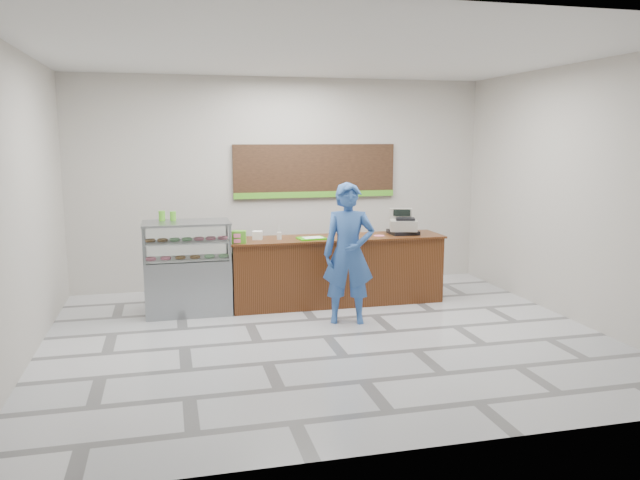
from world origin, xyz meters
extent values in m
plane|color=silver|center=(0.00, 0.00, 0.00)|extent=(7.00, 7.00, 0.00)
plane|color=beige|center=(0.00, 3.00, 1.75)|extent=(7.00, 0.00, 7.00)
plane|color=silver|center=(0.00, 0.00, 3.50)|extent=(7.00, 7.00, 0.00)
cube|color=#5C2E17|center=(0.55, 1.55, 0.50)|extent=(3.20, 0.70, 1.00)
cube|color=#5C2E17|center=(0.55, 1.55, 1.01)|extent=(3.26, 0.76, 0.03)
cube|color=gray|center=(-1.67, 1.55, 0.40)|extent=(1.20, 0.70, 0.80)
cube|color=white|center=(-1.67, 1.55, 1.05)|extent=(1.20, 0.70, 0.50)
cube|color=gray|center=(-1.67, 1.55, 1.31)|extent=(1.22, 0.72, 0.03)
cube|color=silver|center=(-1.67, 1.55, 0.82)|extent=(1.14, 0.64, 0.02)
cube|color=silver|center=(-1.67, 1.55, 1.06)|extent=(1.14, 0.64, 0.02)
torus|color=pink|center=(-2.17, 1.45, 0.85)|extent=(0.15, 0.15, 0.05)
torus|color=pink|center=(-1.97, 1.45, 0.85)|extent=(0.15, 0.15, 0.05)
torus|color=#966028|center=(-1.77, 1.45, 0.85)|extent=(0.15, 0.15, 0.05)
torus|color=#966028|center=(-1.57, 1.45, 0.85)|extent=(0.15, 0.15, 0.05)
torus|color=#8DE98F|center=(-1.37, 1.45, 0.85)|extent=(0.15, 0.15, 0.05)
torus|color=#8DE98F|center=(-1.17, 1.45, 0.85)|extent=(0.15, 0.15, 0.05)
torus|color=#966028|center=(-2.17, 1.60, 1.09)|extent=(0.15, 0.15, 0.05)
torus|color=#966028|center=(-2.00, 1.60, 1.09)|extent=(0.15, 0.15, 0.05)
torus|color=#8DE98F|center=(-1.84, 1.60, 1.09)|extent=(0.15, 0.15, 0.05)
torus|color=#8DE98F|center=(-1.67, 1.60, 1.09)|extent=(0.15, 0.15, 0.05)
torus|color=pink|center=(-1.50, 1.60, 1.09)|extent=(0.15, 0.15, 0.05)
torus|color=pink|center=(-1.34, 1.60, 1.09)|extent=(0.15, 0.15, 0.05)
torus|color=pink|center=(-1.17, 1.60, 1.09)|extent=(0.15, 0.15, 0.05)
cube|color=black|center=(0.55, 2.96, 1.95)|extent=(2.80, 0.05, 0.90)
cube|color=#57B327|center=(0.55, 2.93, 1.55)|extent=(2.80, 0.02, 0.10)
cube|color=black|center=(1.62, 1.57, 1.06)|extent=(0.41, 0.41, 0.06)
cube|color=gray|center=(1.62, 1.57, 1.17)|extent=(0.52, 0.53, 0.16)
cube|color=black|center=(1.62, 1.49, 1.27)|extent=(0.33, 0.28, 0.04)
cube|color=gray|center=(1.62, 1.69, 1.34)|extent=(0.36, 0.20, 0.16)
cube|color=black|center=(1.62, 1.64, 1.36)|extent=(0.26, 0.09, 0.10)
cube|color=black|center=(1.63, 1.60, 1.05)|extent=(0.10, 0.17, 0.04)
cube|color=#36C407|center=(0.13, 1.44, 1.04)|extent=(0.43, 0.33, 0.02)
cube|color=white|center=(0.15, 1.44, 1.05)|extent=(0.31, 0.23, 0.00)
cube|color=white|center=(-0.65, 1.60, 1.09)|extent=(0.17, 0.17, 0.12)
cylinder|color=silver|center=(-0.34, 1.51, 1.08)|extent=(0.07, 0.07, 0.11)
cube|color=#57B327|center=(-0.95, 1.33, 1.12)|extent=(0.22, 0.17, 0.18)
cylinder|color=pink|center=(1.20, 1.49, 1.03)|extent=(0.16, 0.16, 0.00)
cylinder|color=#57B327|center=(-2.00, 1.74, 1.40)|extent=(0.09, 0.09, 0.14)
cylinder|color=#57B327|center=(-1.85, 1.74, 1.40)|extent=(0.09, 0.09, 0.13)
imported|color=#2F58A1|center=(0.44, 0.56, 0.96)|extent=(0.79, 0.62, 1.92)
camera|label=1|loc=(-1.92, -7.40, 2.50)|focal=35.00mm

